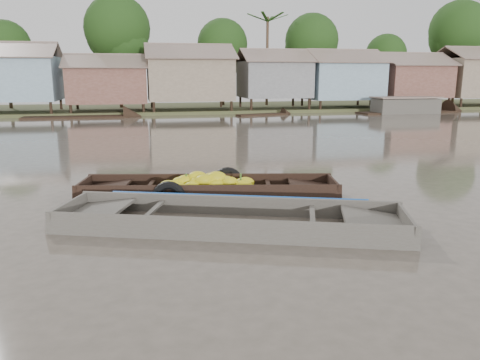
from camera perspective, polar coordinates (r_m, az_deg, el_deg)
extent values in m
plane|color=#4F473C|center=(9.25, -1.97, -6.26)|extent=(120.00, 120.00, 0.00)
cube|color=#384723|center=(41.75, -10.07, 8.43)|extent=(120.00, 12.00, 0.50)
cube|color=#7D9BAC|center=(39.15, -25.85, 11.06)|extent=(6.20, 5.20, 3.20)
cube|color=brown|center=(37.83, -26.66, 14.09)|extent=(6.60, 3.02, 1.28)
cube|color=brown|center=(40.56, -25.67, 14.00)|extent=(6.60, 3.02, 1.28)
cube|color=brown|center=(38.19, -15.80, 11.07)|extent=(5.80, 4.60, 2.70)
cube|color=brown|center=(36.95, -16.09, 13.81)|extent=(6.20, 2.67, 1.14)
cube|color=brown|center=(39.43, -15.85, 13.73)|extent=(6.20, 2.67, 1.14)
cube|color=#7F6D57|center=(38.32, -6.19, 12.15)|extent=(6.50, 5.30, 3.30)
cube|color=brown|center=(36.94, -6.03, 15.39)|extent=(6.90, 3.08, 1.31)
cube|color=brown|center=(39.78, -6.49, 15.19)|extent=(6.90, 3.08, 1.31)
cube|color=slate|center=(39.67, 4.15, 12.13)|extent=(5.40, 4.70, 2.90)
cube|color=brown|center=(38.48, 4.74, 14.93)|extent=(5.80, 2.73, 1.17)
cube|color=brown|center=(40.92, 3.68, 14.82)|extent=(5.80, 2.73, 1.17)
cube|color=#7D9BAC|center=(41.74, 12.25, 11.77)|extent=(6.00, 5.00, 3.10)
cube|color=brown|center=(40.53, 13.19, 14.54)|extent=(6.40, 2.90, 1.24)
cube|color=brown|center=(43.00, 11.63, 14.49)|extent=(6.40, 2.90, 1.24)
cube|color=brown|center=(44.79, 20.01, 11.29)|extent=(5.70, 4.90, 2.80)
cube|color=brown|center=(43.68, 21.13, 13.62)|extent=(6.10, 2.85, 1.21)
cube|color=brown|center=(45.93, 19.30, 13.68)|extent=(6.10, 2.85, 1.21)
cube|color=#7F6D57|center=(48.51, 26.69, 11.07)|extent=(6.30, 5.10, 3.40)
cube|color=brown|center=(49.63, 25.94, 13.64)|extent=(6.70, 2.96, 1.26)
cylinder|color=#473323|center=(43.88, -26.39, 10.73)|extent=(0.28, 0.28, 4.90)
sphere|color=#173510|center=(43.94, -26.76, 14.37)|extent=(4.20, 4.20, 4.20)
cylinder|color=#473323|center=(41.64, -14.47, 12.56)|extent=(0.28, 0.28, 6.30)
sphere|color=#173510|center=(41.80, -14.75, 17.49)|extent=(5.40, 5.40, 5.40)
cylinder|color=#473323|center=(43.27, -2.11, 12.24)|extent=(0.28, 0.28, 5.25)
sphere|color=#173510|center=(43.35, -2.15, 16.21)|extent=(4.50, 4.50, 4.50)
cylinder|color=#473323|center=(44.41, 8.58, 12.35)|extent=(0.28, 0.28, 5.60)
sphere|color=#173510|center=(44.51, 8.72, 16.47)|extent=(4.80, 4.80, 4.80)
cylinder|color=#473323|center=(48.67, 17.17, 11.34)|extent=(0.28, 0.28, 4.55)
sphere|color=#173510|center=(48.70, 17.37, 14.39)|extent=(3.90, 3.90, 3.90)
cylinder|color=#473323|center=(51.60, 24.76, 11.97)|extent=(0.28, 0.28, 6.65)
sphere|color=#173510|center=(51.76, 25.16, 16.16)|extent=(5.70, 5.70, 5.70)
cylinder|color=#473323|center=(43.67, 3.32, 14.04)|extent=(0.24, 0.24, 8.00)
cube|color=black|center=(11.80, -3.76, -2.46)|extent=(6.34, 2.37, 0.08)
cube|color=black|center=(12.39, -3.63, -0.51)|extent=(6.27, 1.38, 0.59)
cube|color=black|center=(11.08, -3.94, -2.12)|extent=(6.27, 1.38, 0.59)
cube|color=black|center=(11.99, 11.26, -1.19)|extent=(0.32, 1.37, 0.56)
cube|color=black|center=(11.87, 8.72, -0.88)|extent=(1.29, 1.38, 0.21)
cube|color=black|center=(12.29, -18.44, -1.27)|extent=(0.32, 1.37, 0.56)
cube|color=black|center=(12.12, -16.02, -0.95)|extent=(1.29, 1.38, 0.21)
cube|color=black|center=(11.87, -10.98, -0.73)|extent=(0.35, 1.32, 0.05)
cube|color=black|center=(11.73, 3.50, -0.69)|extent=(0.35, 1.32, 0.05)
ellipsoid|color=yellow|center=(12.03, -5.23, 0.03)|extent=(0.45, 0.35, 0.25)
ellipsoid|color=yellow|center=(11.34, 1.56, -1.52)|extent=(0.47, 0.37, 0.26)
ellipsoid|color=yellow|center=(11.73, -5.23, 0.37)|extent=(0.54, 0.42, 0.30)
ellipsoid|color=yellow|center=(11.47, -8.80, -1.77)|extent=(0.45, 0.35, 0.25)
ellipsoid|color=yellow|center=(11.60, -1.80, -0.18)|extent=(0.52, 0.41, 0.29)
ellipsoid|color=yellow|center=(11.57, -7.98, -1.03)|extent=(0.57, 0.44, 0.31)
ellipsoid|color=yellow|center=(11.81, -7.27, -0.25)|extent=(0.49, 0.38, 0.27)
ellipsoid|color=yellow|center=(11.54, -7.46, -1.02)|extent=(0.50, 0.39, 0.28)
ellipsoid|color=yellow|center=(11.82, -4.04, -0.03)|extent=(0.54, 0.42, 0.30)
ellipsoid|color=yellow|center=(11.78, -6.58, -0.12)|extent=(0.57, 0.44, 0.31)
ellipsoid|color=yellow|center=(12.11, -2.12, -0.33)|extent=(0.47, 0.37, 0.26)
ellipsoid|color=yellow|center=(11.93, 0.60, -0.36)|extent=(0.56, 0.43, 0.31)
ellipsoid|color=yellow|center=(11.76, -3.61, 0.32)|extent=(0.43, 0.34, 0.24)
ellipsoid|color=yellow|center=(11.75, -8.41, -0.80)|extent=(0.57, 0.45, 0.31)
ellipsoid|color=yellow|center=(12.07, -2.34, -0.31)|extent=(0.49, 0.38, 0.27)
ellipsoid|color=yellow|center=(11.95, -8.74, -0.70)|extent=(0.52, 0.41, 0.29)
ellipsoid|color=yellow|center=(11.43, -5.85, -0.76)|extent=(0.44, 0.34, 0.24)
ellipsoid|color=yellow|center=(11.35, -3.33, -1.39)|extent=(0.46, 0.36, 0.25)
ellipsoid|color=yellow|center=(11.48, -2.84, -0.61)|extent=(0.49, 0.39, 0.27)
ellipsoid|color=yellow|center=(11.77, -8.87, -1.27)|extent=(0.44, 0.34, 0.24)
ellipsoid|color=yellow|center=(11.91, -4.63, -0.10)|extent=(0.50, 0.39, 0.28)
ellipsoid|color=yellow|center=(11.98, -4.54, -0.23)|extent=(0.46, 0.36, 0.25)
ellipsoid|color=yellow|center=(11.50, -4.36, -0.04)|extent=(0.54, 0.42, 0.30)
ellipsoid|color=yellow|center=(11.56, -3.42, -0.27)|extent=(0.51, 0.40, 0.28)
ellipsoid|color=yellow|center=(11.53, 0.38, -0.72)|extent=(0.52, 0.41, 0.29)
ellipsoid|color=yellow|center=(11.84, -5.00, -0.12)|extent=(0.50, 0.39, 0.28)
ellipsoid|color=yellow|center=(11.47, -7.60, -1.47)|extent=(0.55, 0.43, 0.30)
ellipsoid|color=yellow|center=(11.61, -5.01, -0.24)|extent=(0.53, 0.41, 0.29)
ellipsoid|color=yellow|center=(11.47, -7.87, -1.39)|extent=(0.56, 0.44, 0.31)
ellipsoid|color=yellow|center=(12.00, -0.28, -0.52)|extent=(0.49, 0.39, 0.27)
ellipsoid|color=yellow|center=(11.61, -2.92, 0.29)|extent=(0.58, 0.45, 0.32)
ellipsoid|color=yellow|center=(11.48, -1.26, -0.20)|extent=(0.44, 0.35, 0.25)
cylinder|color=#3F6626|center=(11.70, -6.56, 0.28)|extent=(0.05, 0.05, 0.20)
cylinder|color=#3F6626|center=(11.65, -2.69, 0.29)|extent=(0.05, 0.05, 0.20)
cylinder|color=#3F6626|center=(11.65, 0.08, 0.30)|extent=(0.05, 0.05, 0.20)
torus|color=black|center=(12.46, -1.54, -0.31)|extent=(0.86, 0.36, 0.84)
torus|color=black|center=(11.07, -8.64, -2.13)|extent=(0.82, 0.35, 0.80)
cube|color=#47423C|center=(9.51, -1.16, -6.22)|extent=(6.92, 3.65, 0.08)
cube|color=#47423C|center=(10.23, -0.48, -3.45)|extent=(6.62, 2.46, 0.56)
cube|color=#47423C|center=(8.65, -1.99, -6.50)|extent=(6.62, 2.46, 0.56)
cube|color=#47423C|center=(9.57, 19.56, -5.36)|extent=(0.62, 1.62, 0.53)
cube|color=#47423C|center=(9.44, 16.06, -4.94)|extent=(1.60, 1.78, 0.22)
cube|color=#47423C|center=(10.48, -19.98, -3.84)|extent=(0.62, 1.62, 0.53)
cube|color=#47423C|center=(10.21, -17.04, -3.67)|extent=(1.60, 1.78, 0.22)
cube|color=#47423C|center=(9.77, -10.69, -3.78)|extent=(0.64, 1.57, 0.05)
cube|color=#47423C|center=(9.31, 8.83, -4.53)|extent=(0.64, 1.57, 0.05)
cube|color=#665E54|center=(9.50, -1.16, -6.00)|extent=(5.34, 2.98, 0.02)
cube|color=#1048A3|center=(10.22, -0.44, -2.22)|extent=(5.34, 1.95, 0.14)
torus|color=olive|center=(9.17, 11.95, -6.83)|extent=(0.39, 0.39, 0.06)
torus|color=olive|center=(9.15, 11.96, -6.61)|extent=(0.31, 0.31, 0.06)
cube|color=black|center=(35.23, -19.37, 7.06)|extent=(7.18, 1.64, 0.35)
cube|color=black|center=(35.47, 2.71, 7.79)|extent=(4.10, 1.85, 0.35)
cube|color=black|center=(40.03, 19.72, 7.63)|extent=(8.55, 2.64, 0.35)
cube|color=black|center=(39.45, 19.51, 8.46)|extent=(5.00, 2.00, 1.20)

